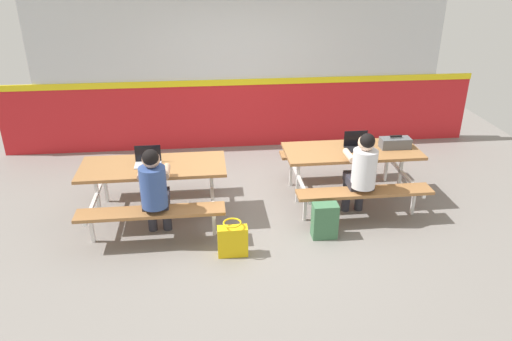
{
  "coord_description": "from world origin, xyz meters",
  "views": [
    {
      "loc": [
        -0.61,
        -5.74,
        3.22
      ],
      "look_at": [
        0.0,
        0.02,
        0.55
      ],
      "focal_mm": 34.37,
      "sensor_mm": 36.0,
      "label": 1
    }
  ],
  "objects_px": {
    "student_further": "(362,169)",
    "laptop_silver": "(148,161)",
    "picnic_table_right": "(351,161)",
    "tote_bag_bright": "(233,240)",
    "student_nearer": "(154,187)",
    "laptop_dark": "(357,145)",
    "toolbox_grey": "(395,143)",
    "backpack_dark": "(325,221)",
    "picnic_table_left": "(154,177)"
  },
  "relations": [
    {
      "from": "tote_bag_bright",
      "to": "laptop_dark",
      "type": "bearing_deg",
      "value": 35.03
    },
    {
      "from": "student_nearer",
      "to": "laptop_silver",
      "type": "distance_m",
      "value": 0.61
    },
    {
      "from": "laptop_dark",
      "to": "toolbox_grey",
      "type": "relative_size",
      "value": 0.8
    },
    {
      "from": "toolbox_grey",
      "to": "tote_bag_bright",
      "type": "distance_m",
      "value": 2.64
    },
    {
      "from": "backpack_dark",
      "to": "student_further",
      "type": "bearing_deg",
      "value": 34.2
    },
    {
      "from": "student_nearer",
      "to": "student_further",
      "type": "bearing_deg",
      "value": 5.31
    },
    {
      "from": "laptop_silver",
      "to": "backpack_dark",
      "type": "relative_size",
      "value": 0.73
    },
    {
      "from": "laptop_dark",
      "to": "tote_bag_bright",
      "type": "distance_m",
      "value": 2.22
    },
    {
      "from": "backpack_dark",
      "to": "tote_bag_bright",
      "type": "distance_m",
      "value": 1.15
    },
    {
      "from": "student_nearer",
      "to": "toolbox_grey",
      "type": "height_order",
      "value": "student_nearer"
    },
    {
      "from": "picnic_table_left",
      "to": "picnic_table_right",
      "type": "bearing_deg",
      "value": 5.14
    },
    {
      "from": "student_further",
      "to": "backpack_dark",
      "type": "xyz_separation_m",
      "value": [
        -0.53,
        -0.36,
        -0.49
      ]
    },
    {
      "from": "student_further",
      "to": "tote_bag_bright",
      "type": "height_order",
      "value": "student_further"
    },
    {
      "from": "student_further",
      "to": "laptop_dark",
      "type": "distance_m",
      "value": 0.61
    },
    {
      "from": "picnic_table_right",
      "to": "laptop_silver",
      "type": "height_order",
      "value": "laptop_silver"
    },
    {
      "from": "laptop_dark",
      "to": "tote_bag_bright",
      "type": "xyz_separation_m",
      "value": [
        -1.75,
        -1.23,
        -0.59
      ]
    },
    {
      "from": "picnic_table_right",
      "to": "student_further",
      "type": "bearing_deg",
      "value": -93.25
    },
    {
      "from": "picnic_table_left",
      "to": "toolbox_grey",
      "type": "xyz_separation_m",
      "value": [
        3.19,
        0.24,
        0.24
      ]
    },
    {
      "from": "tote_bag_bright",
      "to": "picnic_table_right",
      "type": "bearing_deg",
      "value": 35.32
    },
    {
      "from": "student_nearer",
      "to": "laptop_dark",
      "type": "relative_size",
      "value": 3.76
    },
    {
      "from": "picnic_table_right",
      "to": "tote_bag_bright",
      "type": "distance_m",
      "value": 2.09
    },
    {
      "from": "laptop_silver",
      "to": "laptop_dark",
      "type": "distance_m",
      "value": 2.74
    },
    {
      "from": "laptop_dark",
      "to": "toolbox_grey",
      "type": "distance_m",
      "value": 0.52
    },
    {
      "from": "student_further",
      "to": "laptop_dark",
      "type": "height_order",
      "value": "student_further"
    },
    {
      "from": "student_further",
      "to": "laptop_silver",
      "type": "height_order",
      "value": "student_further"
    },
    {
      "from": "student_nearer",
      "to": "toolbox_grey",
      "type": "xyz_separation_m",
      "value": [
        3.13,
        0.79,
        0.1
      ]
    },
    {
      "from": "picnic_table_left",
      "to": "laptop_dark",
      "type": "height_order",
      "value": "laptop_dark"
    },
    {
      "from": "picnic_table_left",
      "to": "backpack_dark",
      "type": "height_order",
      "value": "picnic_table_left"
    },
    {
      "from": "laptop_silver",
      "to": "student_further",
      "type": "bearing_deg",
      "value": -7.81
    },
    {
      "from": "picnic_table_right",
      "to": "backpack_dark",
      "type": "distance_m",
      "value": 1.13
    },
    {
      "from": "laptop_silver",
      "to": "tote_bag_bright",
      "type": "xyz_separation_m",
      "value": [
        0.98,
        -0.99,
        -0.59
      ]
    },
    {
      "from": "laptop_silver",
      "to": "toolbox_grey",
      "type": "distance_m",
      "value": 3.25
    },
    {
      "from": "student_nearer",
      "to": "student_further",
      "type": "xyz_separation_m",
      "value": [
        2.51,
        0.23,
        0.0
      ]
    },
    {
      "from": "picnic_table_left",
      "to": "student_nearer",
      "type": "distance_m",
      "value": 0.58
    },
    {
      "from": "toolbox_grey",
      "to": "tote_bag_bright",
      "type": "relative_size",
      "value": 0.93
    },
    {
      "from": "student_nearer",
      "to": "tote_bag_bright",
      "type": "distance_m",
      "value": 1.08
    },
    {
      "from": "picnic_table_left",
      "to": "laptop_silver",
      "type": "relative_size",
      "value": 5.6
    },
    {
      "from": "student_nearer",
      "to": "backpack_dark",
      "type": "bearing_deg",
      "value": -3.59
    },
    {
      "from": "laptop_silver",
      "to": "backpack_dark",
      "type": "xyz_separation_m",
      "value": [
        2.1,
        -0.72,
        -0.57
      ]
    },
    {
      "from": "student_further",
      "to": "backpack_dark",
      "type": "relative_size",
      "value": 2.74
    },
    {
      "from": "laptop_silver",
      "to": "student_nearer",
      "type": "bearing_deg",
      "value": -78.71
    },
    {
      "from": "student_further",
      "to": "laptop_silver",
      "type": "xyz_separation_m",
      "value": [
        -2.63,
        0.36,
        0.08
      ]
    },
    {
      "from": "picnic_table_right",
      "to": "tote_bag_bright",
      "type": "relative_size",
      "value": 4.19
    },
    {
      "from": "student_further",
      "to": "laptop_silver",
      "type": "bearing_deg",
      "value": 172.19
    },
    {
      "from": "picnic_table_left",
      "to": "laptop_dark",
      "type": "relative_size",
      "value": 5.6
    },
    {
      "from": "picnic_table_left",
      "to": "backpack_dark",
      "type": "xyz_separation_m",
      "value": [
        2.04,
        -0.68,
        -0.36
      ]
    },
    {
      "from": "tote_bag_bright",
      "to": "student_nearer",
      "type": "bearing_deg",
      "value": 155.1
    },
    {
      "from": "picnic_table_right",
      "to": "laptop_dark",
      "type": "xyz_separation_m",
      "value": [
        0.07,
        0.04,
        0.21
      ]
    },
    {
      "from": "student_further",
      "to": "student_nearer",
      "type": "bearing_deg",
      "value": -174.69
    },
    {
      "from": "picnic_table_left",
      "to": "backpack_dark",
      "type": "bearing_deg",
      "value": -18.43
    }
  ]
}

